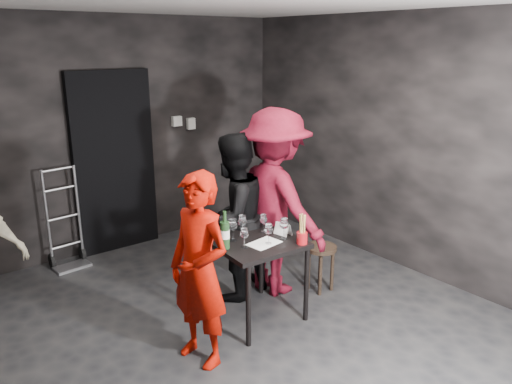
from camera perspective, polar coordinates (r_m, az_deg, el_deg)
floor at (r=4.42m, az=-1.96°, el=-16.03°), size 4.50×5.00×0.02m
wall_back at (r=6.01m, az=-16.35°, el=6.14°), size 4.50×0.04×2.70m
wall_right at (r=5.45m, az=17.46°, el=4.99°), size 0.04×5.00×2.70m
doorway at (r=6.02m, az=-15.90°, el=3.26°), size 0.95×0.10×2.10m
wallbox_upper at (r=6.31m, az=-9.05°, el=8.01°), size 0.12×0.06×0.12m
wallbox_lower at (r=6.42m, az=-7.46°, el=7.76°), size 0.10×0.06×0.14m
hand_truck at (r=5.92m, az=-20.70°, el=-6.01°), size 0.38×0.32×1.12m
tasting_table at (r=4.38m, az=-0.07°, el=-6.67°), size 0.72×0.72×0.75m
stool at (r=5.01m, az=7.42°, el=-7.30°), size 0.31×0.31×0.47m
server_red at (r=3.79m, az=-6.50°, el=-8.79°), size 0.48×0.62×1.53m
woman_black at (r=4.70m, az=-2.69°, el=-2.25°), size 0.92×0.63×1.72m
man_maroon at (r=4.74m, az=2.24°, el=0.96°), size 0.77×1.47×2.20m
tasting_mat at (r=4.26m, az=0.93°, el=-5.88°), size 0.30×0.22×0.00m
wine_glass_a at (r=4.15m, az=-1.33°, el=-5.15°), size 0.09×0.09×0.19m
wine_glass_b at (r=4.28m, az=-2.68°, el=-4.23°), size 0.10×0.10×0.22m
wine_glass_c at (r=4.38m, az=-1.57°, el=-3.77°), size 0.10×0.10×0.21m
wine_glass_d at (r=4.22m, az=1.44°, el=-4.69°), size 0.10×0.10×0.20m
wine_glass_e at (r=4.33m, az=3.21°, el=-4.08°), size 0.10×0.10×0.21m
wine_glass_f at (r=4.47m, az=0.86°, el=-3.51°), size 0.09×0.09×0.18m
wine_bottle at (r=4.13m, az=-3.57°, el=-4.83°), size 0.08×0.08×0.32m
breadstick_cup at (r=4.23m, az=5.30°, el=-4.28°), size 0.09×0.09×0.28m
reserved_card at (r=4.42m, az=2.93°, el=-4.27°), size 0.12×0.16×0.11m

